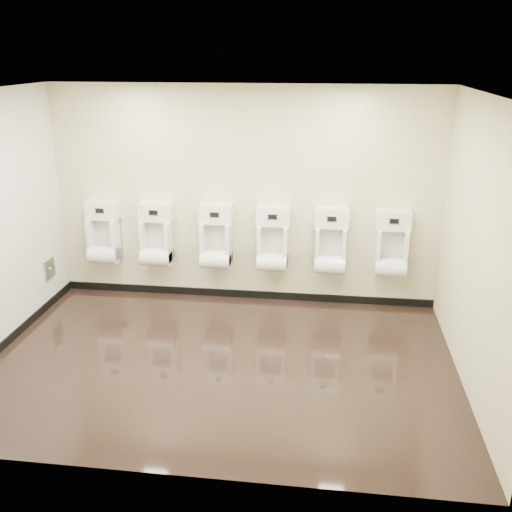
% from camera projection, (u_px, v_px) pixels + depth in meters
% --- Properties ---
extents(ground, '(5.00, 3.50, 0.00)m').
position_uv_depth(ground, '(221.00, 363.00, 6.15)').
color(ground, black).
rests_on(ground, ground).
extents(ceiling, '(5.00, 3.50, 0.00)m').
position_uv_depth(ceiling, '(214.00, 94.00, 5.19)').
color(ceiling, white).
extents(back_wall, '(5.00, 0.02, 2.80)m').
position_uv_depth(back_wall, '(244.00, 197.00, 7.30)').
color(back_wall, beige).
rests_on(back_wall, ground).
extents(front_wall, '(5.00, 0.02, 2.80)m').
position_uv_depth(front_wall, '(171.00, 316.00, 4.04)').
color(front_wall, beige).
rests_on(front_wall, ground).
extents(right_wall, '(0.02, 3.50, 2.80)m').
position_uv_depth(right_wall, '(479.00, 250.00, 5.37)').
color(right_wall, beige).
rests_on(right_wall, ground).
extents(skirting_back, '(5.00, 0.02, 0.10)m').
position_uv_depth(skirting_back, '(245.00, 294.00, 7.75)').
color(skirting_back, black).
rests_on(skirting_back, ground).
extents(skirting_left, '(0.02, 3.50, 0.10)m').
position_uv_depth(skirting_left, '(4.00, 344.00, 6.43)').
color(skirting_left, black).
rests_on(skirting_left, ground).
extents(access_panel, '(0.04, 0.25, 0.25)m').
position_uv_depth(access_panel, '(49.00, 269.00, 7.39)').
color(access_panel, '#9E9EA3').
rests_on(access_panel, left_wall).
extents(urinal_0, '(0.44, 0.33, 0.82)m').
position_uv_depth(urinal_0, '(104.00, 236.00, 7.58)').
color(urinal_0, white).
rests_on(urinal_0, back_wall).
extents(urinal_1, '(0.44, 0.33, 0.82)m').
position_uv_depth(urinal_1, '(156.00, 239.00, 7.49)').
color(urinal_1, white).
rests_on(urinal_1, back_wall).
extents(urinal_2, '(0.44, 0.33, 0.82)m').
position_uv_depth(urinal_2, '(216.00, 241.00, 7.40)').
color(urinal_2, white).
rests_on(urinal_2, back_wall).
extents(urinal_3, '(0.44, 0.33, 0.82)m').
position_uv_depth(urinal_3, '(273.00, 243.00, 7.31)').
color(urinal_3, white).
rests_on(urinal_3, back_wall).
extents(urinal_4, '(0.44, 0.33, 0.82)m').
position_uv_depth(urinal_4, '(331.00, 246.00, 7.22)').
color(urinal_4, white).
rests_on(urinal_4, back_wall).
extents(urinal_5, '(0.44, 0.33, 0.82)m').
position_uv_depth(urinal_5, '(391.00, 248.00, 7.13)').
color(urinal_5, white).
rests_on(urinal_5, back_wall).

